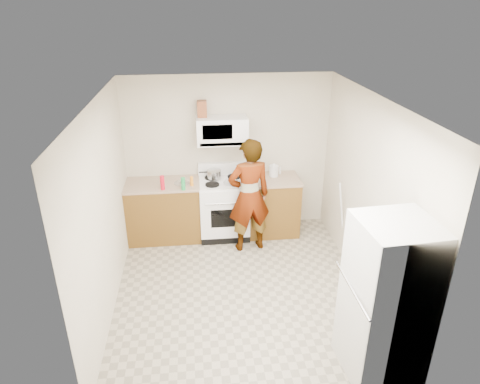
{
  "coord_description": "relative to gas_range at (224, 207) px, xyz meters",
  "views": [
    {
      "loc": [
        -0.52,
        -4.58,
        3.51
      ],
      "look_at": [
        0.05,
        0.55,
        1.16
      ],
      "focal_mm": 32.0,
      "sensor_mm": 36.0,
      "label": 1
    }
  ],
  "objects": [
    {
      "name": "cabinet_left",
      "position": [
        -0.94,
        0.01,
        -0.04
      ],
      "size": [
        1.12,
        0.62,
        0.9
      ],
      "primitive_type": "cube",
      "color": "brown",
      "rests_on": "floor"
    },
    {
      "name": "counter_left",
      "position": [
        -0.94,
        0.01,
        0.43
      ],
      "size": [
        1.14,
        0.64,
        0.03
      ],
      "primitive_type": "cube",
      "color": "gray",
      "rests_on": "cabinet_left"
    },
    {
      "name": "tray",
      "position": [
        0.13,
        -0.14,
        0.47
      ],
      "size": [
        0.29,
        0.24,
        0.05
      ],
      "primitive_type": "cube",
      "rotation": [
        0.0,
        0.0,
        -0.38
      ],
      "color": "silver",
      "rests_on": "gas_range"
    },
    {
      "name": "back_wall",
      "position": [
        0.1,
        0.31,
        0.76
      ],
      "size": [
        3.2,
        0.02,
        2.5
      ],
      "primitive_type": "cube",
      "color": "beige",
      "rests_on": "floor"
    },
    {
      "name": "floor",
      "position": [
        0.1,
        -1.48,
        -0.49
      ],
      "size": [
        3.6,
        3.6,
        0.0
      ],
      "primitive_type": "plane",
      "color": "gray",
      "rests_on": "ground"
    },
    {
      "name": "kettle",
      "position": [
        0.8,
        0.1,
        0.54
      ],
      "size": [
        0.16,
        0.16,
        0.18
      ],
      "primitive_type": "cylinder",
      "rotation": [
        0.0,
        0.0,
        0.08
      ],
      "color": "silver",
      "rests_on": "counter_right"
    },
    {
      "name": "bottle_hot_sauce",
      "position": [
        -0.49,
        -0.14,
        0.52
      ],
      "size": [
        0.05,
        0.05,
        0.15
      ],
      "primitive_type": "cylinder",
      "rotation": [
        0.0,
        0.0,
        -0.02
      ],
      "color": "orange",
      "rests_on": "counter_left"
    },
    {
      "name": "fridge",
      "position": [
        1.36,
        -2.92,
        0.36
      ],
      "size": [
        0.75,
        0.75,
        1.7
      ],
      "primitive_type": "cube",
      "rotation": [
        0.0,
        0.0,
        0.07
      ],
      "color": "white",
      "rests_on": "floor"
    },
    {
      "name": "broom",
      "position": [
        1.68,
        -0.73,
        0.1
      ],
      "size": [
        0.24,
        0.13,
        1.15
      ],
      "primitive_type": "cylinder",
      "rotation": [
        0.14,
        -0.14,
        -0.35
      ],
      "color": "silver",
      "rests_on": "floor"
    },
    {
      "name": "right_wall",
      "position": [
        1.69,
        -1.48,
        0.76
      ],
      "size": [
        0.02,
        3.6,
        2.5
      ],
      "primitive_type": "cube",
      "color": "beige",
      "rests_on": "floor"
    },
    {
      "name": "pot_lid",
      "position": [
        -0.64,
        -0.03,
        0.46
      ],
      "size": [
        0.3,
        0.3,
        0.01
      ],
      "primitive_type": "cylinder",
      "rotation": [
        0.0,
        0.0,
        0.34
      ],
      "color": "silver",
      "rests_on": "counter_left"
    },
    {
      "name": "counter_right",
      "position": [
        0.78,
        0.01,
        0.43
      ],
      "size": [
        0.82,
        0.64,
        0.03
      ],
      "primitive_type": "cube",
      "color": "gray",
      "rests_on": "cabinet_right"
    },
    {
      "name": "microwave",
      "position": [
        0.0,
        0.13,
        1.21
      ],
      "size": [
        0.76,
        0.38,
        0.4
      ],
      "primitive_type": "cube",
      "color": "white",
      "rests_on": "back_wall"
    },
    {
      "name": "jug",
      "position": [
        -0.29,
        0.18,
        1.53
      ],
      "size": [
        0.14,
        0.14,
        0.24
      ],
      "primitive_type": "cube",
      "rotation": [
        0.0,
        0.0,
        -0.01
      ],
      "color": "brown",
      "rests_on": "microwave"
    },
    {
      "name": "bottle_green_cap",
      "position": [
        -0.61,
        -0.28,
        0.55
      ],
      "size": [
        0.08,
        0.08,
        0.19
      ],
      "primitive_type": "cylinder",
      "rotation": [
        0.0,
        0.0,
        -0.39
      ],
      "color": "green",
      "rests_on": "counter_left"
    },
    {
      "name": "saucepan",
      "position": [
        -0.14,
        0.1,
        0.53
      ],
      "size": [
        0.28,
        0.28,
        0.12
      ],
      "primitive_type": "cylinder",
      "rotation": [
        0.0,
        0.0,
        -0.4
      ],
      "color": "#B0B1B5",
      "rests_on": "gas_range"
    },
    {
      "name": "gas_range",
      "position": [
        0.0,
        0.0,
        0.0
      ],
      "size": [
        0.76,
        0.65,
        1.13
      ],
      "color": "white",
      "rests_on": "floor"
    },
    {
      "name": "person",
      "position": [
        0.34,
        -0.47,
        0.39
      ],
      "size": [
        0.7,
        0.52,
        1.74
      ],
      "primitive_type": "imported",
      "rotation": [
        0.0,
        0.0,
        3.32
      ],
      "color": "tan",
      "rests_on": "floor"
    },
    {
      "name": "cabinet_right",
      "position": [
        0.78,
        0.01,
        -0.04
      ],
      "size": [
        0.8,
        0.62,
        0.9
      ],
      "primitive_type": "cube",
      "color": "brown",
      "rests_on": "floor"
    },
    {
      "name": "bottle_spray",
      "position": [
        -0.91,
        -0.23,
        0.56
      ],
      "size": [
        0.07,
        0.07,
        0.21
      ],
      "primitive_type": "cylinder",
      "rotation": [
        0.0,
        0.0,
        0.17
      ],
      "color": "red",
      "rests_on": "counter_left"
    }
  ]
}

